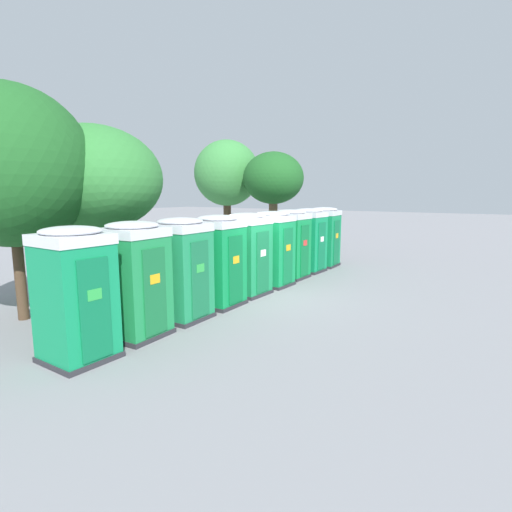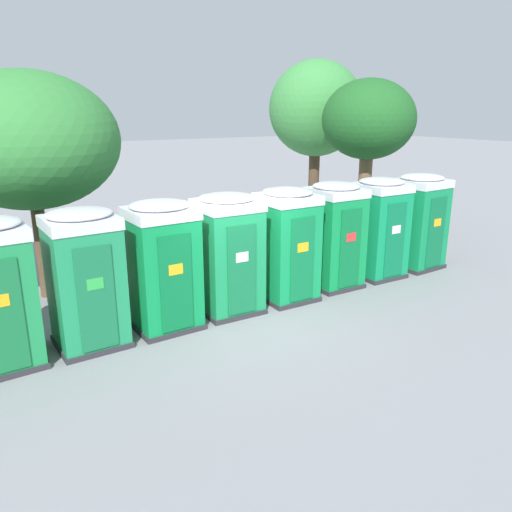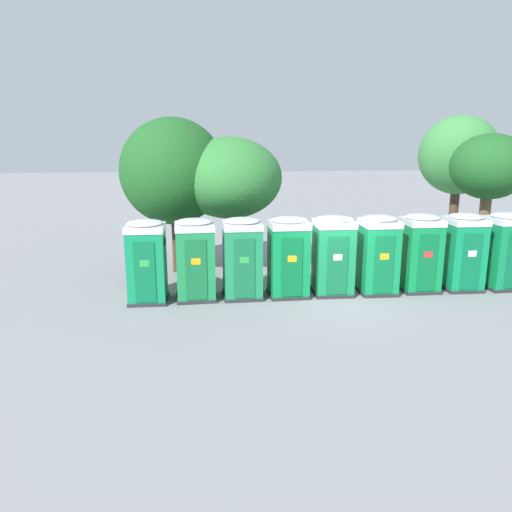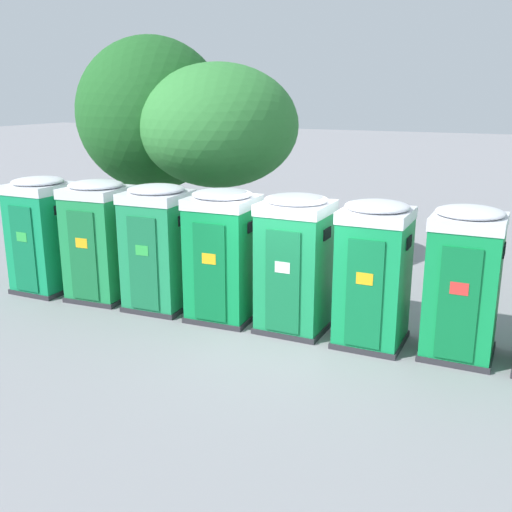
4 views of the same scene
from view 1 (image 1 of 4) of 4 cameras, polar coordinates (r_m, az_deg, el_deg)
name	(u,v)px [view 1 (image 1 of 4)]	position (r m, az deg, el deg)	size (l,w,h in m)	color
ground_plane	(258,296)	(12.35, 0.35, -5.69)	(120.00, 120.00, 0.00)	gray
portapotty_0	(76,294)	(8.14, -24.38, -4.92)	(1.17, 1.21, 2.54)	#2D2D33
portapotty_1	(135,279)	(9.05, -16.90, -3.17)	(1.29, 1.27, 2.54)	#2D2D33
portapotty_2	(182,268)	(10.04, -10.56, -1.76)	(1.26, 1.25, 2.54)	#2D2D33
portapotty_3	(218,260)	(11.13, -5.38, -0.61)	(1.28, 1.25, 2.54)	#2D2D33
portapotty_4	(247,254)	(12.31, -1.27, 0.35)	(1.24, 1.21, 2.54)	#2D2D33
portapotty_5	(273,248)	(13.50, 2.45, 1.11)	(1.16, 1.21, 2.54)	#2D2D33
portapotty_6	(291,244)	(14.82, 4.99, 1.78)	(1.17, 1.21, 2.54)	#2D2D33
portapotty_7	(309,240)	(16.11, 7.52, 2.31)	(1.19, 1.21, 2.54)	#2D2D33
portapotty_8	(324,237)	(17.42, 9.65, 2.76)	(1.29, 1.27, 2.54)	#2D2D33
street_tree_0	(10,167)	(11.28, -31.73, 10.79)	(3.79, 3.79, 5.66)	#4C3826
street_tree_1	(92,179)	(12.09, -22.35, 10.12)	(3.82, 3.82, 4.98)	brown
street_tree_2	(227,174)	(21.74, -4.19, 11.64)	(3.46, 3.46, 5.92)	#4C3826
street_tree_3	(273,179)	(19.70, 2.50, 10.90)	(2.94, 2.94, 5.11)	brown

